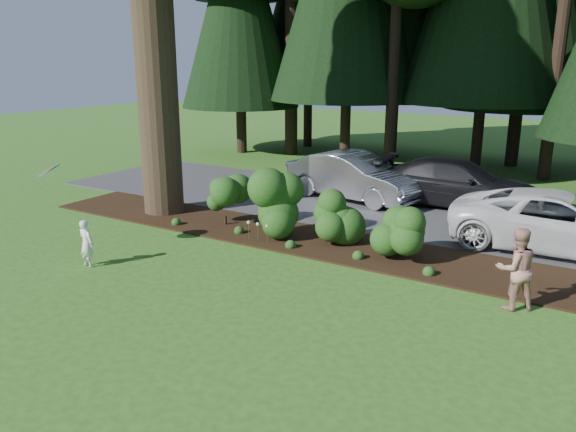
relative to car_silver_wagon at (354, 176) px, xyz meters
The scene contains 11 objects.
ground 8.06m from the car_silver_wagon, 88.96° to the right, with size 80.00×80.00×0.00m, color #2E5B1A.
mulch_bed 4.83m from the car_silver_wagon, 88.25° to the right, with size 16.00×2.50×0.05m, color black.
driveway 0.98m from the car_silver_wagon, 74.16° to the right, with size 22.00×6.00×0.03m, color #38383A.
shrub_row 4.96m from the car_silver_wagon, 79.37° to the right, with size 6.53×1.60×1.61m.
lily_cluster 5.63m from the car_silver_wagon, 91.57° to the right, with size 0.69×0.09×0.57m.
car_silver_wagon is the anchor object (origin of this frame).
car_white_suv 7.08m from the car_silver_wagon, 17.96° to the right, with size 2.46×5.33×1.48m, color silver.
car_dark_suv 3.44m from the car_silver_wagon, 16.02° to the left, with size 2.15×5.28×1.53m, color black.
child 9.52m from the car_silver_wagon, 105.87° to the right, with size 0.42×0.27×1.14m, color white.
adult 9.03m from the car_silver_wagon, 44.79° to the right, with size 0.80×0.62×1.65m, color #A33115.
frisbee 9.91m from the car_silver_wagon, 113.09° to the right, with size 0.61×0.55×0.42m.
Camera 1 is at (7.79, -9.32, 4.74)m, focal length 35.00 mm.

